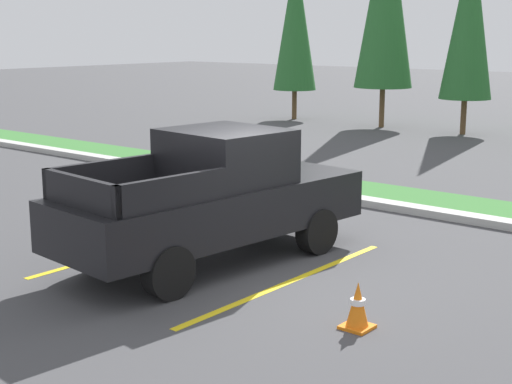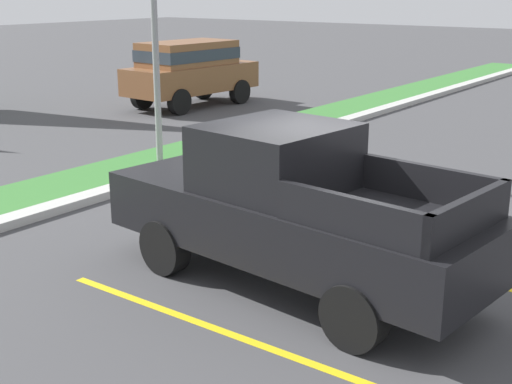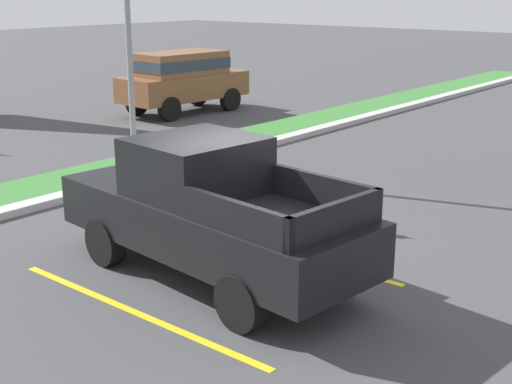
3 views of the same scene
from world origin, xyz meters
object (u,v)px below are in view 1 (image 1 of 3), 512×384
Objects in this scene: cypress_tree_leftmost at (295,21)px; traffic_cone at (358,306)px; cypress_tree_center at (469,16)px; pickup_truck_main at (214,198)px.

traffic_cone is (14.31, -17.94, -3.73)m from cypress_tree_leftmost.
cypress_tree_center reaches higher than traffic_cone.
cypress_tree_leftmost reaches higher than pickup_truck_main.
cypress_tree_leftmost reaches higher than traffic_cone.
traffic_cone is at bearing -16.29° from pickup_truck_main.
cypress_tree_center reaches higher than cypress_tree_leftmost.
cypress_tree_leftmost is 23.25m from traffic_cone.
traffic_cone is (6.80, -17.93, -3.84)m from cypress_tree_center.
traffic_cone is at bearing -69.24° from cypress_tree_center.
cypress_tree_center is at bearing -0.06° from cypress_tree_leftmost.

